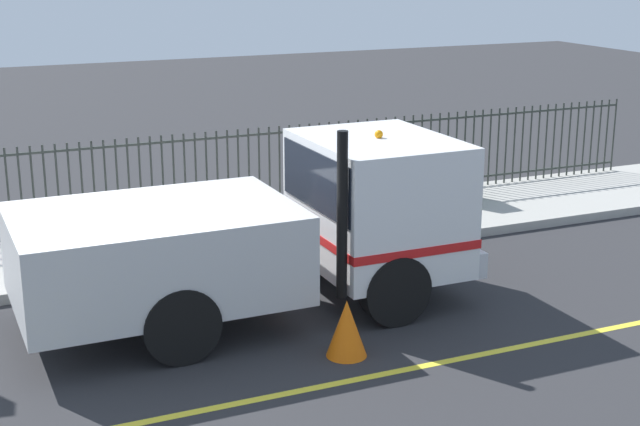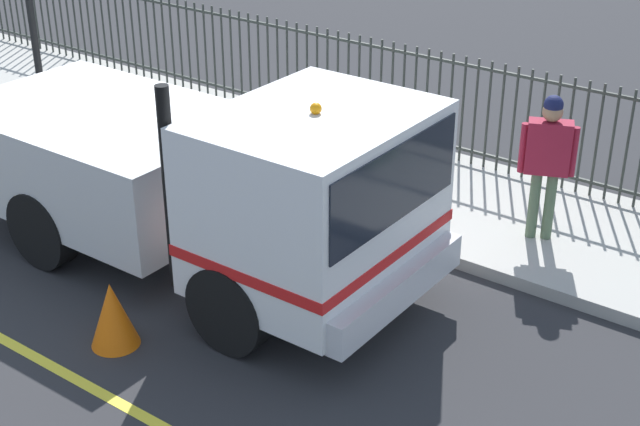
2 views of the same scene
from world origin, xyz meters
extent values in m
plane|color=#2B2B2D|center=(0.00, 0.00, 0.00)|extent=(60.03, 60.03, 0.00)
cube|color=#A3A099|center=(3.20, 0.00, 0.08)|extent=(2.80, 27.28, 0.16)
cube|color=yellow|center=(-2.30, 0.00, 0.00)|extent=(0.12, 24.56, 0.01)
cube|color=white|center=(0.08, -3.67, 1.39)|extent=(2.38, 1.90, 1.82)
cube|color=black|center=(0.08, -3.67, 1.79)|extent=(2.19, 1.94, 0.80)
cube|color=silver|center=(0.07, -0.47, 1.06)|extent=(2.39, 3.56, 1.16)
cube|color=silver|center=(0.08, -4.69, 0.63)|extent=(2.26, 0.21, 0.36)
cube|color=red|center=(0.08, -3.67, 0.99)|extent=(2.41, 1.92, 0.12)
cylinder|color=black|center=(1.15, -3.38, 0.48)|extent=(0.30, 0.96, 0.96)
cylinder|color=black|center=(-0.99, -3.39, 0.48)|extent=(0.30, 0.96, 0.96)
cylinder|color=black|center=(1.13, -0.47, 0.48)|extent=(0.30, 0.96, 0.96)
cylinder|color=black|center=(-1.00, -0.47, 0.48)|extent=(0.30, 0.96, 0.96)
sphere|color=orange|center=(0.08, -3.67, 2.35)|extent=(0.12, 0.12, 0.12)
cylinder|color=black|center=(-0.96, -2.62, 1.57)|extent=(0.14, 0.14, 2.18)
cube|color=maroon|center=(2.84, -5.00, 1.34)|extent=(0.42, 0.56, 0.64)
sphere|color=#997051|center=(2.84, -5.00, 1.79)|extent=(0.24, 0.24, 0.24)
sphere|color=#14193F|center=(2.84, -5.00, 1.87)|extent=(0.23, 0.23, 0.23)
cylinder|color=#4C6047|center=(2.88, -5.08, 0.59)|extent=(0.13, 0.13, 0.86)
cylinder|color=#4C6047|center=(2.81, -4.91, 0.59)|extent=(0.13, 0.13, 0.86)
cylinder|color=maroon|center=(2.96, -5.26, 1.31)|extent=(0.09, 0.09, 0.61)
cylinder|color=maroon|center=(2.73, -4.74, 1.31)|extent=(0.09, 0.09, 0.61)
cylinder|color=#2D332D|center=(4.36, -11.60, 0.94)|extent=(0.04, 0.04, 1.56)
cylinder|color=#2D332D|center=(4.36, -11.40, 0.94)|extent=(0.04, 0.04, 1.56)
cylinder|color=#2D332D|center=(4.36, -11.20, 0.94)|extent=(0.04, 0.04, 1.56)
cylinder|color=#2D332D|center=(4.36, -11.00, 0.94)|extent=(0.04, 0.04, 1.56)
cylinder|color=#2D332D|center=(4.36, -10.80, 0.94)|extent=(0.04, 0.04, 1.56)
cylinder|color=#2D332D|center=(4.36, -10.60, 0.94)|extent=(0.04, 0.04, 1.56)
cylinder|color=#2D332D|center=(4.36, -10.41, 0.94)|extent=(0.04, 0.04, 1.56)
cylinder|color=#2D332D|center=(4.36, -10.21, 0.94)|extent=(0.04, 0.04, 1.56)
cylinder|color=#2D332D|center=(4.36, -10.01, 0.94)|extent=(0.04, 0.04, 1.56)
cylinder|color=#2D332D|center=(4.36, -9.81, 0.94)|extent=(0.04, 0.04, 1.56)
cylinder|color=#2D332D|center=(4.36, -9.61, 0.94)|extent=(0.04, 0.04, 1.56)
cylinder|color=#2D332D|center=(4.36, -9.42, 0.94)|extent=(0.04, 0.04, 1.56)
cylinder|color=#2D332D|center=(4.36, -9.22, 0.94)|extent=(0.04, 0.04, 1.56)
cylinder|color=#2D332D|center=(4.36, -9.02, 0.94)|extent=(0.04, 0.04, 1.56)
cylinder|color=#2D332D|center=(4.36, -8.82, 0.94)|extent=(0.04, 0.04, 1.56)
cylinder|color=#2D332D|center=(4.36, -8.62, 0.94)|extent=(0.04, 0.04, 1.56)
cylinder|color=#2D332D|center=(4.36, -8.42, 0.94)|extent=(0.04, 0.04, 1.56)
cylinder|color=#2D332D|center=(4.36, -8.23, 0.94)|extent=(0.04, 0.04, 1.56)
cylinder|color=#2D332D|center=(4.36, -8.03, 0.94)|extent=(0.04, 0.04, 1.56)
cylinder|color=#2D332D|center=(4.36, -7.83, 0.94)|extent=(0.04, 0.04, 1.56)
cylinder|color=#2D332D|center=(4.36, -7.63, 0.94)|extent=(0.04, 0.04, 1.56)
cylinder|color=#2D332D|center=(4.36, -7.43, 0.94)|extent=(0.04, 0.04, 1.56)
cylinder|color=#2D332D|center=(4.36, -7.24, 0.94)|extent=(0.04, 0.04, 1.56)
cylinder|color=#2D332D|center=(4.36, -7.04, 0.94)|extent=(0.04, 0.04, 1.56)
cylinder|color=#2D332D|center=(4.36, -6.84, 0.94)|extent=(0.04, 0.04, 1.56)
cylinder|color=#2D332D|center=(4.36, -6.64, 0.94)|extent=(0.04, 0.04, 1.56)
cylinder|color=#2D332D|center=(4.36, -6.44, 0.94)|extent=(0.04, 0.04, 1.56)
cylinder|color=#2D332D|center=(4.36, -6.24, 0.94)|extent=(0.04, 0.04, 1.56)
cylinder|color=#2D332D|center=(4.36, -6.05, 0.94)|extent=(0.04, 0.04, 1.56)
cylinder|color=#2D332D|center=(4.36, -5.85, 0.94)|extent=(0.04, 0.04, 1.56)
cylinder|color=#2D332D|center=(4.36, -5.65, 0.94)|extent=(0.04, 0.04, 1.56)
cylinder|color=#2D332D|center=(4.36, -5.45, 0.94)|extent=(0.04, 0.04, 1.56)
cylinder|color=#2D332D|center=(4.36, -5.25, 0.94)|extent=(0.04, 0.04, 1.56)
cylinder|color=#2D332D|center=(4.36, -5.05, 0.94)|extent=(0.04, 0.04, 1.56)
cylinder|color=#2D332D|center=(4.36, -4.86, 0.94)|extent=(0.04, 0.04, 1.56)
cylinder|color=#2D332D|center=(4.36, -4.66, 0.94)|extent=(0.04, 0.04, 1.56)
cylinder|color=#2D332D|center=(4.36, -4.46, 0.94)|extent=(0.04, 0.04, 1.56)
cylinder|color=#2D332D|center=(4.36, -4.26, 0.94)|extent=(0.04, 0.04, 1.56)
cylinder|color=#2D332D|center=(4.36, -4.06, 0.94)|extent=(0.04, 0.04, 1.56)
cylinder|color=#2D332D|center=(4.36, -3.87, 0.94)|extent=(0.04, 0.04, 1.56)
cylinder|color=#2D332D|center=(4.36, -3.67, 0.94)|extent=(0.04, 0.04, 1.56)
cylinder|color=#2D332D|center=(4.36, -3.47, 0.94)|extent=(0.04, 0.04, 1.56)
cylinder|color=#2D332D|center=(4.36, -3.27, 0.94)|extent=(0.04, 0.04, 1.56)
cylinder|color=#2D332D|center=(4.36, -3.07, 0.94)|extent=(0.04, 0.04, 1.56)
cylinder|color=#2D332D|center=(4.36, -2.87, 0.94)|extent=(0.04, 0.04, 1.56)
cylinder|color=#2D332D|center=(4.36, -2.68, 0.94)|extent=(0.04, 0.04, 1.56)
cylinder|color=#2D332D|center=(4.36, -2.48, 0.94)|extent=(0.04, 0.04, 1.56)
cylinder|color=#2D332D|center=(4.36, -2.28, 0.94)|extent=(0.04, 0.04, 1.56)
cylinder|color=#2D332D|center=(4.36, -2.08, 0.94)|extent=(0.04, 0.04, 1.56)
cylinder|color=#2D332D|center=(4.36, -1.88, 0.94)|extent=(0.04, 0.04, 1.56)
cylinder|color=#2D332D|center=(4.36, -1.68, 0.94)|extent=(0.04, 0.04, 1.56)
cylinder|color=#2D332D|center=(4.36, -1.49, 0.94)|extent=(0.04, 0.04, 1.56)
cylinder|color=#2D332D|center=(4.36, -1.29, 0.94)|extent=(0.04, 0.04, 1.56)
cylinder|color=#2D332D|center=(4.36, -1.09, 0.94)|extent=(0.04, 0.04, 1.56)
cylinder|color=#2D332D|center=(4.36, -0.89, 0.94)|extent=(0.04, 0.04, 1.56)
cylinder|color=#2D332D|center=(4.36, -0.69, 0.94)|extent=(0.04, 0.04, 1.56)
cylinder|color=#2D332D|center=(4.36, -0.50, 0.94)|extent=(0.04, 0.04, 1.56)
cylinder|color=#2D332D|center=(4.36, -0.30, 0.94)|extent=(0.04, 0.04, 1.56)
cylinder|color=#2D332D|center=(4.36, -0.10, 0.94)|extent=(0.04, 0.04, 1.56)
cylinder|color=#2D332D|center=(4.36, 0.10, 0.94)|extent=(0.04, 0.04, 1.56)
cylinder|color=#2D332D|center=(4.36, 0.30, 0.94)|extent=(0.04, 0.04, 1.56)
cylinder|color=#2D332D|center=(4.36, 0.50, 0.94)|extent=(0.04, 0.04, 1.56)
cylinder|color=#2D332D|center=(4.36, 0.69, 0.94)|extent=(0.04, 0.04, 1.56)
cylinder|color=#2D332D|center=(4.36, 0.89, 0.94)|extent=(0.04, 0.04, 1.56)
cube|color=#2D332D|center=(4.36, 0.00, 1.60)|extent=(0.04, 23.19, 0.04)
cube|color=#2D332D|center=(4.36, 0.00, 0.35)|extent=(0.04, 23.19, 0.04)
cube|color=#4C6B4C|center=(3.64, -7.23, 0.64)|extent=(0.78, 0.48, 0.95)
cone|color=orange|center=(-1.65, -2.37, 0.36)|extent=(0.50, 0.50, 0.72)
camera|label=1|loc=(-11.15, 2.19, 4.82)|focal=52.36mm
camera|label=2|loc=(-6.71, -8.73, 5.46)|focal=51.41mm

